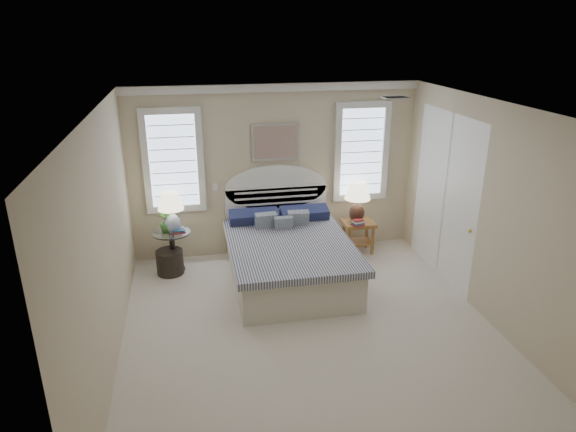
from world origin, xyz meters
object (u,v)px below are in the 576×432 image
Objects in this scene: bed at (288,254)px; nightstand_right at (358,230)px; side_table_left at (173,247)px; lamp_right at (357,198)px; lamp_left at (171,208)px; floor_pot at (170,262)px.

bed is 1.47m from nightstand_right.
bed is 1.75m from side_table_left.
bed is 1.55m from lamp_right.
bed is 3.40× the size of lamp_right.
side_table_left is at bearing -170.50° from lamp_left.
nightstand_right is at bearing 1.88° from lamp_left.
bed is at bearing -20.13° from lamp_left.
floor_pot is 0.65× the size of lamp_left.
lamp_left reaches higher than nightstand_right.
side_table_left is 1.19× the size of nightstand_right.
side_table_left is at bearing -177.64° from lamp_right.
nightstand_right is 0.55m from lamp_right.
bed is at bearing -16.51° from floor_pot.
floor_pot is 0.60× the size of lamp_right.
side_table_left is 2.95m from nightstand_right.
lamp_right reaches higher than side_table_left.
lamp_left is at bearing 9.50° from side_table_left.
lamp_right is (2.97, 0.21, 0.75)m from floor_pot.
bed reaches higher than nightstand_right.
lamp_right is (2.89, 0.12, -0.07)m from lamp_left.
bed reaches higher than lamp_left.
lamp_left is at bearing 50.00° from floor_pot.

